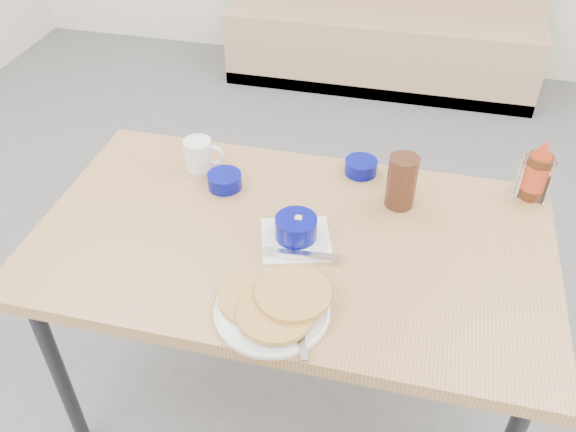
% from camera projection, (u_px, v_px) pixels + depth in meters
% --- Properties ---
extents(booth_bench, '(1.90, 0.56, 1.22)m').
position_uv_depth(booth_bench, '(384.00, 25.00, 3.81)').
color(booth_bench, tan).
rests_on(booth_bench, ground).
extents(dining_table, '(1.40, 0.80, 0.76)m').
position_uv_depth(dining_table, '(292.00, 253.00, 1.69)').
color(dining_table, tan).
rests_on(dining_table, ground).
extents(pancake_plate, '(0.27, 0.27, 0.05)m').
position_uv_depth(pancake_plate, '(274.00, 306.00, 1.43)').
color(pancake_plate, white).
rests_on(pancake_plate, dining_table).
extents(coffee_mug, '(0.13, 0.09, 0.10)m').
position_uv_depth(coffee_mug, '(200.00, 154.00, 1.87)').
color(coffee_mug, white).
rests_on(coffee_mug, dining_table).
extents(grits_setting, '(0.25, 0.23, 0.08)m').
position_uv_depth(grits_setting, '(296.00, 231.00, 1.62)').
color(grits_setting, white).
rests_on(grits_setting, dining_table).
extents(creamer_bowl, '(0.10, 0.10, 0.05)m').
position_uv_depth(creamer_bowl, '(225.00, 181.00, 1.81)').
color(creamer_bowl, '#050A7B').
rests_on(creamer_bowl, dining_table).
extents(butter_bowl, '(0.10, 0.10, 0.04)m').
position_uv_depth(butter_bowl, '(361.00, 167.00, 1.87)').
color(butter_bowl, '#050A7B').
rests_on(butter_bowl, dining_table).
extents(amber_tumbler, '(0.11, 0.11, 0.16)m').
position_uv_depth(amber_tumbler, '(402.00, 182.00, 1.71)').
color(amber_tumbler, '#3F2014').
rests_on(amber_tumbler, dining_table).
extents(condiment_caddy, '(0.12, 0.09, 0.13)m').
position_uv_depth(condiment_caddy, '(533.00, 184.00, 1.77)').
color(condiment_caddy, silver).
rests_on(condiment_caddy, dining_table).
extents(syrup_bottle, '(0.07, 0.07, 0.19)m').
position_uv_depth(syrup_bottle, '(537.00, 173.00, 1.74)').
color(syrup_bottle, '#47230F').
rests_on(syrup_bottle, dining_table).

